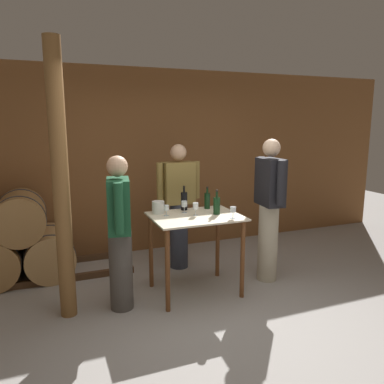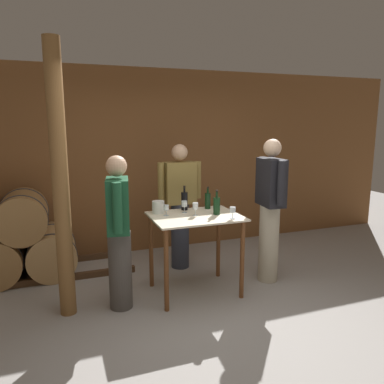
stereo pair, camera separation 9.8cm
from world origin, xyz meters
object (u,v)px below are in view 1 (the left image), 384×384
wooden_post (61,184)px  person_visitor_bearded (179,204)px  wine_glass_near_left (166,208)px  wine_glass_near_center (184,204)px  wine_bottle_center (207,200)px  wine_glass_far_side (233,210)px  ice_bucket (158,207)px  person_host (120,230)px  wine_bottle_far_left (184,201)px  wine_glass_near_right (196,206)px  wine_bottle_left (217,205)px  person_visitor_with_scarf (269,207)px

wooden_post → person_visitor_bearded: wooden_post is taller
wine_glass_near_left → wine_glass_near_center: bearing=14.7°
wine_bottle_center → wine_glass_far_side: size_ratio=2.04×
wine_bottle_center → wine_glass_near_center: size_ratio=1.93×
wooden_post → ice_bucket: (1.04, 0.27, -0.37)m
ice_bucket → person_visitor_bearded: (0.43, 0.52, -0.10)m
wine_glass_near_center → wine_glass_far_side: bearing=-48.3°
wine_glass_near_left → wine_glass_near_center: size_ratio=0.88×
ice_bucket → person_host: size_ratio=0.09×
wine_bottle_far_left → wine_glass_near_center: size_ratio=2.09×
wine_glass_near_right → wine_glass_near_center: bearing=114.0°
wooden_post → ice_bucket: size_ratio=18.95×
wine_bottle_center → person_host: bearing=-163.2°
wooden_post → wine_bottle_far_left: (1.37, 0.31, -0.33)m
wine_bottle_far_left → person_host: 0.94m
wine_bottle_far_left → wine_glass_near_center: 0.14m
wine_bottle_far_left → wine_glass_near_left: wine_bottle_far_left is taller
wine_bottle_left → wine_glass_far_side: (0.08, -0.24, -0.01)m
wine_glass_near_left → wine_glass_near_center: 0.24m
wine_glass_near_right → person_visitor_bearded: bearing=84.6°
wine_bottle_far_left → wine_bottle_center: (0.28, -0.03, -0.01)m
wine_glass_near_left → ice_bucket: 0.16m
wine_glass_far_side → wooden_post: bearing=171.3°
wine_glass_near_center → person_visitor_with_scarf: size_ratio=0.08×
person_visitor_with_scarf → person_visitor_bearded: size_ratio=1.05×
wine_glass_near_center → ice_bucket: size_ratio=0.98×
wine_glass_far_side → person_visitor_bearded: 1.09m
wine_glass_near_left → person_host: person_host is taller
ice_bucket → person_visitor_bearded: person_visitor_bearded is taller
wine_glass_near_center → person_host: (-0.79, -0.24, -0.16)m
wine_bottle_center → wooden_post: bearing=-170.4°
wine_glass_near_right → wine_bottle_center: bearing=46.0°
wine_bottle_center → person_host: size_ratio=0.17×
wooden_post → wine_bottle_far_left: 1.45m
wooden_post → person_visitor_with_scarf: bearing=0.2°
person_visitor_bearded → wine_glass_far_side: bearing=-76.9°
wine_glass_near_right → person_visitor_with_scarf: bearing=-0.3°
wooden_post → person_host: size_ratio=1.68×
wine_bottle_far_left → wine_bottle_left: size_ratio=1.04×
wine_glass_near_left → wine_glass_far_side: (0.63, -0.38, 0.01)m
wooden_post → person_visitor_with_scarf: (2.36, 0.01, -0.43)m
wine_glass_near_right → wine_glass_far_side: bearing=-40.8°
wine_bottle_far_left → wooden_post: bearing=-167.1°
wine_glass_far_side → person_host: bearing=170.4°
wine_glass_near_center → wine_bottle_far_left: bearing=70.6°
person_host → wine_glass_near_right: bearing=4.9°
wine_glass_near_right → person_visitor_with_scarf: 0.96m
wine_bottle_far_left → wine_glass_near_right: (0.03, -0.30, -0.01)m
wine_bottle_center → person_visitor_bearded: size_ratio=0.16×
ice_bucket → wine_glass_near_right: bearing=-35.7°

